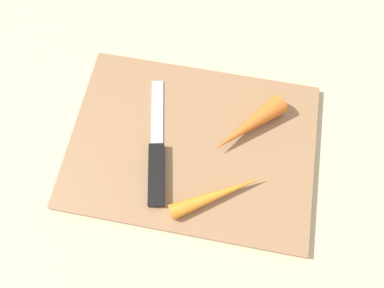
{
  "coord_description": "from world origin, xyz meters",
  "views": [
    {
      "loc": [
        -0.03,
        0.19,
        0.5
      ],
      "look_at": [
        0.0,
        0.0,
        0.01
      ],
      "focal_mm": 33.39,
      "sensor_mm": 36.0,
      "label": 1
    }
  ],
  "objects_px": {
    "cutting_board": "(192,145)",
    "knife": "(157,166)",
    "carrot_long": "(218,195)",
    "carrot_short": "(248,126)"
  },
  "relations": [
    {
      "from": "cutting_board",
      "to": "carrot_long",
      "type": "bearing_deg",
      "value": 124.69
    },
    {
      "from": "knife",
      "to": "cutting_board",
      "type": "bearing_deg",
      "value": -56.51
    },
    {
      "from": "cutting_board",
      "to": "knife",
      "type": "height_order",
      "value": "knife"
    },
    {
      "from": "carrot_short",
      "to": "carrot_long",
      "type": "bearing_deg",
      "value": 29.02
    },
    {
      "from": "carrot_long",
      "to": "carrot_short",
      "type": "distance_m",
      "value": 0.11
    },
    {
      "from": "knife",
      "to": "carrot_long",
      "type": "height_order",
      "value": "carrot_long"
    },
    {
      "from": "knife",
      "to": "carrot_short",
      "type": "distance_m",
      "value": 0.15
    },
    {
      "from": "knife",
      "to": "carrot_short",
      "type": "bearing_deg",
      "value": -67.97
    },
    {
      "from": "knife",
      "to": "carrot_short",
      "type": "relative_size",
      "value": 1.6
    },
    {
      "from": "cutting_board",
      "to": "carrot_short",
      "type": "xyz_separation_m",
      "value": [
        -0.08,
        -0.04,
        0.02
      ]
    }
  ]
}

